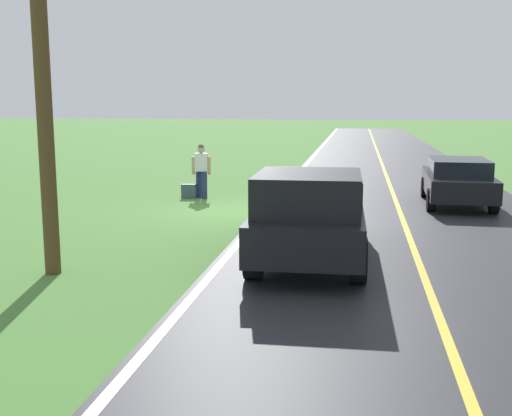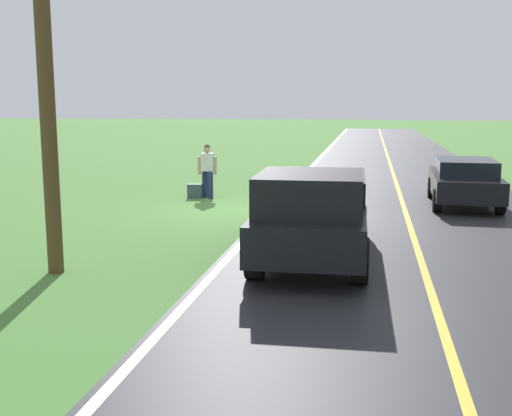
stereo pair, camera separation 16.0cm
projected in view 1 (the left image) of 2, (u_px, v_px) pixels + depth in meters
name	position (u px, v px, depth m)	size (l,w,h in m)	color
ground_plane	(234.00, 211.00, 17.84)	(200.00, 200.00, 0.00)	#4C7F38
road_surface	(401.00, 216.00, 17.10)	(7.90, 120.00, 0.00)	#28282D
lane_edge_line	(266.00, 212.00, 17.70)	(0.16, 117.60, 0.00)	silver
lane_centre_line	(401.00, 215.00, 17.10)	(0.14, 117.60, 0.00)	gold
hitchhiker_walking	(201.00, 168.00, 20.13)	(0.62, 0.51, 1.75)	navy
suitcase_carried	(189.00, 191.00, 20.21)	(0.20, 0.46, 0.46)	#384C56
pickup_truck_passing	(311.00, 212.00, 12.06)	(2.18, 5.44, 1.82)	black
sedan_near_oncoming	(458.00, 180.00, 18.79)	(2.06, 4.47, 1.41)	black
utility_pole_roadside	(40.00, 40.00, 10.63)	(0.28, 0.28, 8.23)	brown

